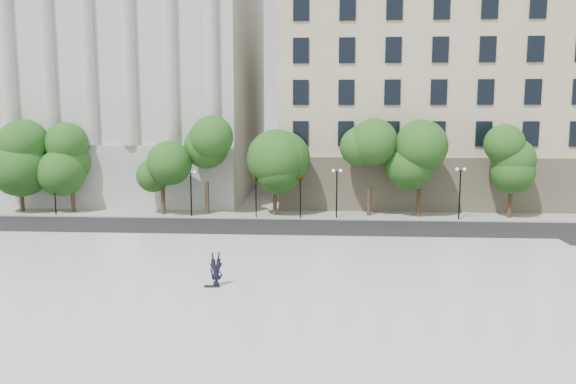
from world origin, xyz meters
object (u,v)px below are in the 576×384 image
at_px(traffic_light_east, 300,175).
at_px(traffic_light_west, 256,176).
at_px(skateboard, 212,286).
at_px(person_lying, 216,282).

bearing_deg(traffic_light_east, traffic_light_west, 180.00).
xyz_separation_m(traffic_light_west, skateboard, (0.25, -20.25, -3.19)).
bearing_deg(traffic_light_west, person_lying, -88.72).
relative_size(traffic_light_west, traffic_light_east, 0.98).
xyz_separation_m(traffic_light_east, skateboard, (-3.50, -20.25, -3.28)).
xyz_separation_m(traffic_light_west, person_lying, (0.45, -20.10, -2.99)).
bearing_deg(person_lying, traffic_light_east, 70.59).
bearing_deg(traffic_light_west, traffic_light_east, 0.00).
bearing_deg(skateboard, traffic_light_west, 86.23).
relative_size(traffic_light_west, skateboard, 5.49).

